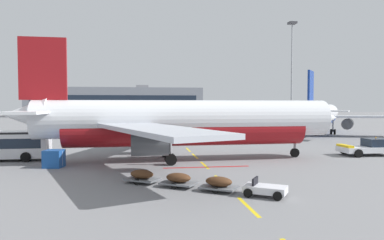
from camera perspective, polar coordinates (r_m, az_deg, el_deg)
ground at (r=57.65m, az=20.91°, el=-3.40°), size 400.00×400.00×0.00m
apron_paint_markings at (r=48.63m, az=-1.10°, el=-4.30°), size 8.00×93.78×0.01m
airliner_foreground at (r=36.69m, az=-1.69°, el=-0.34°), size 34.73×34.62×12.20m
pushback_tug at (r=45.19m, az=26.38°, el=-3.94°), size 6.04×3.26×2.08m
airliner_mid_left at (r=74.99m, az=19.89°, el=0.76°), size 27.41×29.48×11.35m
baggage_train at (r=24.62m, az=1.04°, el=-9.77°), size 10.53×7.53×1.14m
uld_cargo_container at (r=35.23m, az=-21.19°, el=-5.78°), size 1.85×1.82×1.60m
apron_light_mast_far at (r=89.22m, az=15.65°, el=8.81°), size 1.80×1.80×25.32m
terminal_satellite at (r=179.56m, az=-11.82°, el=2.80°), size 81.14×25.41×15.28m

